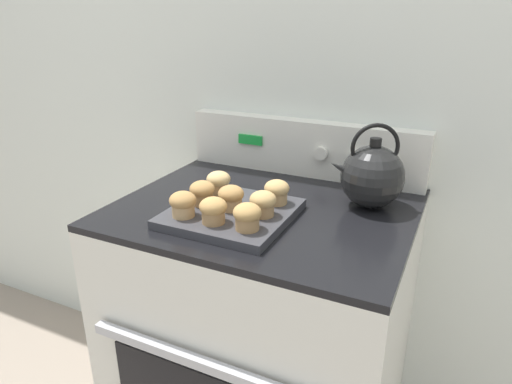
% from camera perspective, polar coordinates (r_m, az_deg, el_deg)
% --- Properties ---
extents(wall_back, '(8.00, 0.05, 2.40)m').
position_cam_1_polar(wall_back, '(1.42, 7.06, 14.74)').
color(wall_back, silver).
rests_on(wall_back, ground_plane).
extents(stove_range, '(0.75, 0.65, 0.89)m').
position_cam_1_polar(stove_range, '(1.43, 0.99, -18.43)').
color(stove_range, silver).
rests_on(stove_range, ground_plane).
extents(control_panel, '(0.74, 0.07, 0.17)m').
position_cam_1_polar(control_panel, '(1.41, 6.01, 5.53)').
color(control_panel, silver).
rests_on(control_panel, stove_range).
extents(muffin_pan, '(0.29, 0.29, 0.02)m').
position_cam_1_polar(muffin_pan, '(1.12, -3.09, -2.70)').
color(muffin_pan, '#38383D').
rests_on(muffin_pan, stove_range).
extents(muffin_r0_c0, '(0.06, 0.06, 0.06)m').
position_cam_1_polar(muffin_r0_c0, '(1.08, -9.12, -1.44)').
color(muffin_r0_c0, tan).
rests_on(muffin_r0_c0, muffin_pan).
extents(muffin_r0_c1, '(0.06, 0.06, 0.06)m').
position_cam_1_polar(muffin_r0_c1, '(1.04, -5.37, -2.23)').
color(muffin_r0_c1, '#A37A4C').
rests_on(muffin_r0_c1, muffin_pan).
extents(muffin_r0_c2, '(0.06, 0.06, 0.06)m').
position_cam_1_polar(muffin_r0_c2, '(1.00, -1.10, -3.02)').
color(muffin_r0_c2, '#A37A4C').
rests_on(muffin_r0_c2, muffin_pan).
extents(muffin_r1_c0, '(0.06, 0.06, 0.06)m').
position_cam_1_polar(muffin_r1_c0, '(1.14, -6.72, -0.04)').
color(muffin_r1_c0, '#A37A4C').
rests_on(muffin_r1_c0, muffin_pan).
extents(muffin_r1_c1, '(0.06, 0.06, 0.06)m').
position_cam_1_polar(muffin_r1_c1, '(1.11, -3.14, -0.64)').
color(muffin_r1_c1, tan).
rests_on(muffin_r1_c1, muffin_pan).
extents(muffin_r1_c2, '(0.06, 0.06, 0.06)m').
position_cam_1_polar(muffin_r1_c2, '(1.07, 0.87, -1.38)').
color(muffin_r1_c2, '#A37A4C').
rests_on(muffin_r1_c2, muffin_pan).
extents(muffin_r2_c0, '(0.06, 0.06, 0.06)m').
position_cam_1_polar(muffin_r2_c0, '(1.21, -4.70, 1.25)').
color(muffin_r2_c0, '#A37A4C').
rests_on(muffin_r2_c0, muffin_pan).
extents(muffin_r2_c2, '(0.06, 0.06, 0.06)m').
position_cam_1_polar(muffin_r2_c2, '(1.14, 2.61, 0.08)').
color(muffin_r2_c2, tan).
rests_on(muffin_r2_c2, muffin_pan).
extents(tea_kettle, '(0.19, 0.16, 0.22)m').
position_cam_1_polar(tea_kettle, '(1.20, 14.27, 2.01)').
color(tea_kettle, black).
rests_on(tea_kettle, stove_range).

